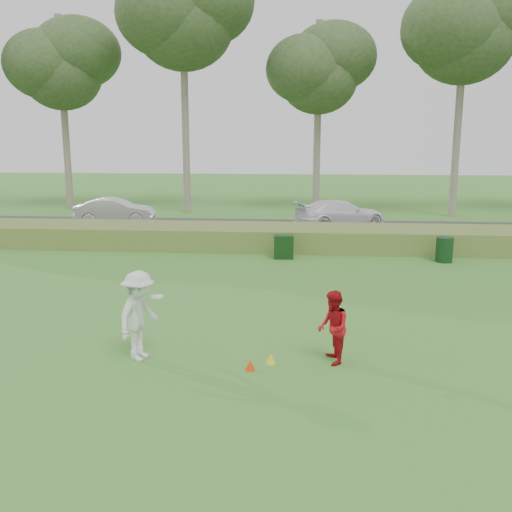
# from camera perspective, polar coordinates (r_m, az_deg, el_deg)

# --- Properties ---
(ground) EXTENTS (120.00, 120.00, 0.00)m
(ground) POSITION_cam_1_polar(r_m,az_deg,el_deg) (12.93, -1.60, -9.32)
(ground) COLOR #337527
(ground) RESTS_ON ground
(reed_strip) EXTENTS (80.00, 3.00, 0.90)m
(reed_strip) POSITION_cam_1_polar(r_m,az_deg,el_deg) (24.38, 1.67, 1.91)
(reed_strip) COLOR #55702C
(reed_strip) RESTS_ON ground
(park_road) EXTENTS (80.00, 6.00, 0.06)m
(park_road) POSITION_cam_1_polar(r_m,az_deg,el_deg) (29.37, 2.26, 2.79)
(park_road) COLOR #2D2D2D
(park_road) RESTS_ON ground
(tree_2) EXTENTS (6.50, 6.50, 12.00)m
(tree_2) POSITION_cam_1_polar(r_m,az_deg,el_deg) (39.37, -18.91, 17.56)
(tree_2) COLOR gray
(tree_2) RESTS_ON ground
(tree_3) EXTENTS (7.80, 7.80, 15.50)m
(tree_3) POSITION_cam_1_polar(r_m,az_deg,el_deg) (36.41, -7.34, 22.77)
(tree_3) COLOR gray
(tree_3) RESTS_ON ground
(tree_4) EXTENTS (6.24, 6.24, 11.50)m
(tree_4) POSITION_cam_1_polar(r_m,az_deg,el_deg) (36.68, 6.28, 17.97)
(tree_4) COLOR gray
(tree_4) RESTS_ON ground
(tree_5) EXTENTS (7.28, 7.28, 14.00)m
(tree_5) POSITION_cam_1_polar(r_m,az_deg,el_deg) (35.98, 20.14, 20.49)
(tree_5) COLOR gray
(tree_5) RESTS_ON ground
(player_white) EXTENTS (1.07, 1.40, 1.92)m
(player_white) POSITION_cam_1_polar(r_m,az_deg,el_deg) (12.36, -11.60, -5.85)
(player_white) COLOR silver
(player_white) RESTS_ON ground
(player_red) EXTENTS (0.69, 0.83, 1.55)m
(player_red) POSITION_cam_1_polar(r_m,az_deg,el_deg) (12.06, 7.70, -7.10)
(player_red) COLOR #B30F18
(player_red) RESTS_ON ground
(cone_orange) EXTENTS (0.21, 0.21, 0.23)m
(cone_orange) POSITION_cam_1_polar(r_m,az_deg,el_deg) (11.81, -0.60, -10.84)
(cone_orange) COLOR red
(cone_orange) RESTS_ON ground
(cone_yellow) EXTENTS (0.21, 0.21, 0.23)m
(cone_yellow) POSITION_cam_1_polar(r_m,az_deg,el_deg) (12.13, 1.49, -10.21)
(cone_yellow) COLOR yellow
(cone_yellow) RESTS_ON ground
(utility_cabinet) EXTENTS (0.77, 0.52, 0.92)m
(utility_cabinet) POSITION_cam_1_polar(r_m,az_deg,el_deg) (22.15, 2.79, 0.90)
(utility_cabinet) COLOR black
(utility_cabinet) RESTS_ON ground
(trash_bin) EXTENTS (0.66, 0.66, 0.95)m
(trash_bin) POSITION_cam_1_polar(r_m,az_deg,el_deg) (22.68, 18.32, 0.61)
(trash_bin) COLOR #113314
(trash_bin) RESTS_ON ground
(car_mid) EXTENTS (4.34, 1.97, 1.38)m
(car_mid) POSITION_cam_1_polar(r_m,az_deg,el_deg) (31.51, -13.90, 4.40)
(car_mid) COLOR silver
(car_mid) RESTS_ON park_road
(car_right) EXTENTS (5.18, 3.76, 1.39)m
(car_right) POSITION_cam_1_polar(r_m,az_deg,el_deg) (29.80, 8.42, 4.22)
(car_right) COLOR white
(car_right) RESTS_ON park_road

